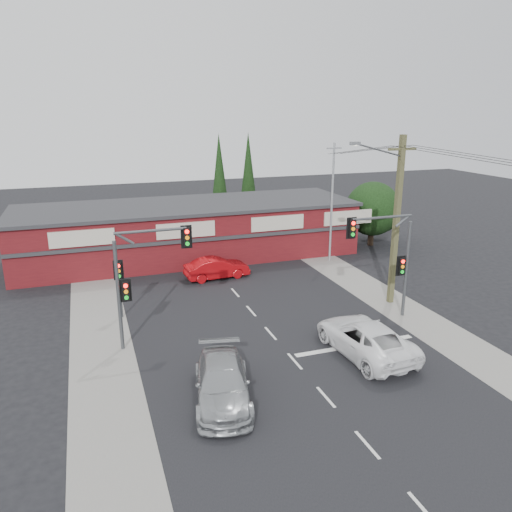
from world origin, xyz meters
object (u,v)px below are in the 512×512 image
object	(u,v)px
red_sedan	(217,268)
shop_building	(189,230)
silver_suv	(222,383)
utility_pole	(395,216)
white_suv	(365,338)

from	to	relation	value
red_sedan	shop_building	distance (m)	6.32
silver_suv	shop_building	distance (m)	21.22
silver_suv	shop_building	xyz separation A→B (m)	(3.06, 20.95, 1.36)
shop_building	utility_pole	world-z (taller)	utility_pole
silver_suv	utility_pole	size ratio (longest dim) A/B	0.53
red_sedan	utility_pole	bearing A→B (deg)	-136.92
red_sedan	shop_building	xyz separation A→B (m)	(-0.64, 6.13, 1.40)
shop_building	silver_suv	bearing A→B (deg)	-98.30
shop_building	utility_pole	distance (m)	17.15
utility_pole	shop_building	bearing A→B (deg)	123.76
red_sedan	utility_pole	distance (m)	12.63
white_suv	silver_suv	world-z (taller)	white_suv
red_sedan	utility_pole	size ratio (longest dim) A/B	0.45
silver_suv	red_sedan	bearing A→B (deg)	88.42
silver_suv	shop_building	size ratio (longest dim) A/B	0.20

